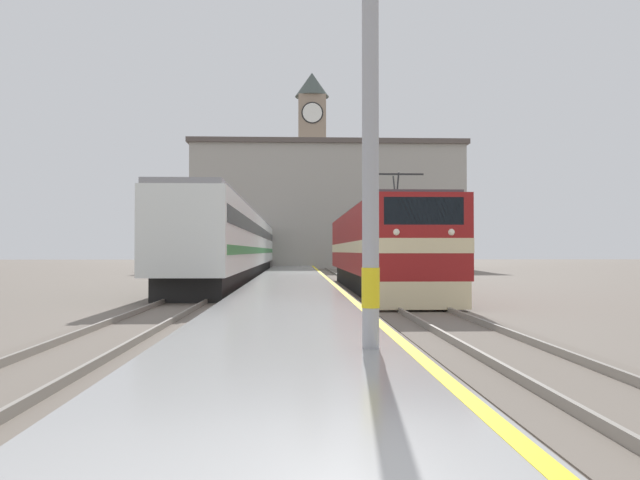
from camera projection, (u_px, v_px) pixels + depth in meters
ground_plane at (292, 284)px, 33.65m from camera, size 200.00×200.00×0.00m
platform at (292, 286)px, 28.66m from camera, size 4.03×140.00×0.33m
rail_track_near at (375, 289)px, 28.81m from camera, size 2.83×140.00×0.16m
rail_track_far at (214, 289)px, 28.52m from camera, size 2.83×140.00×0.16m
locomotive_train at (378, 249)px, 27.76m from camera, size 2.92×19.94×4.64m
passenger_train at (243, 245)px, 44.57m from camera, size 2.92×49.07×4.17m
catenary_mast at (377, 69)px, 9.37m from camera, size 2.87×0.27×8.36m
clock_tower at (312, 163)px, 77.96m from camera, size 4.24×4.24×24.19m
station_building at (327, 206)px, 65.81m from camera, size 28.14×9.14×13.01m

